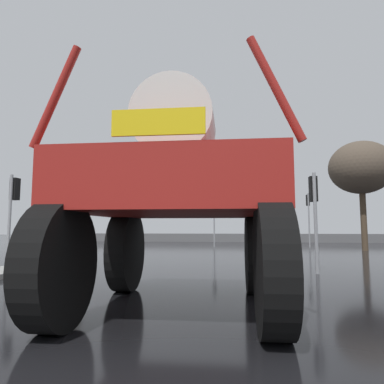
{
  "coord_description": "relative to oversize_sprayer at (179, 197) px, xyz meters",
  "views": [
    {
      "loc": [
        2.42,
        -0.64,
        1.43
      ],
      "look_at": [
        1.07,
        8.04,
        2.36
      ],
      "focal_mm": 32.69,
      "sensor_mm": 36.0,
      "label": 1
    }
  ],
  "objects": [
    {
      "name": "bare_tree_right",
      "position": [
        8.94,
        18.39,
        3.5
      ],
      "size": [
        4.19,
        4.19,
        7.33
      ],
      "color": "#473828",
      "rests_on": "ground"
    },
    {
      "name": "ground_plane",
      "position": [
        -1.2,
        12.29,
        -2.01
      ],
      "size": [
        120.0,
        120.0,
        0.0
      ],
      "primitive_type": "plane",
      "color": "black"
    },
    {
      "name": "sedan_ahead",
      "position": [
        2.17,
        17.4,
        -1.3
      ],
      "size": [
        1.94,
        4.13,
        1.52
      ],
      "rotation": [
        0.0,
        0.0,
        1.59
      ],
      "color": "#B7B7BF",
      "rests_on": "ground"
    },
    {
      "name": "bare_tree_left",
      "position": [
        -11.63,
        16.42,
        2.52
      ],
      "size": [
        3.3,
        3.3,
        5.99
      ],
      "color": "#473828",
      "rests_on": "ground"
    },
    {
      "name": "traffic_signal_near_right",
      "position": [
        3.44,
        5.63,
        0.36
      ],
      "size": [
        0.24,
        0.54,
        3.27
      ],
      "color": "gray",
      "rests_on": "ground"
    },
    {
      "name": "oversize_sprayer",
      "position": [
        0.0,
        0.0,
        0.0
      ],
      "size": [
        3.89,
        5.23,
        4.1
      ],
      "rotation": [
        0.0,
        0.0,
        1.62
      ],
      "color": "black",
      "rests_on": "ground"
    },
    {
      "name": "traffic_signal_far_right",
      "position": [
        5.97,
        21.69,
        1.02
      ],
      "size": [
        0.24,
        0.55,
        4.16
      ],
      "color": "gray",
      "rests_on": "ground"
    },
    {
      "name": "traffic_signal_near_left",
      "position": [
        -7.49,
        5.63,
        0.51
      ],
      "size": [
        0.24,
        0.54,
        3.46
      ],
      "color": "gray",
      "rests_on": "ground"
    },
    {
      "name": "traffic_signal_far_left",
      "position": [
        -1.32,
        21.69,
        0.73
      ],
      "size": [
        0.24,
        0.55,
        3.76
      ],
      "color": "gray",
      "rests_on": "ground"
    },
    {
      "name": "roadside_barrier",
      "position": [
        -1.2,
        32.06,
        -1.56
      ],
      "size": [
        32.86,
        0.24,
        0.9
      ],
      "primitive_type": "cube",
      "color": "#59595B",
      "rests_on": "ground"
    }
  ]
}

